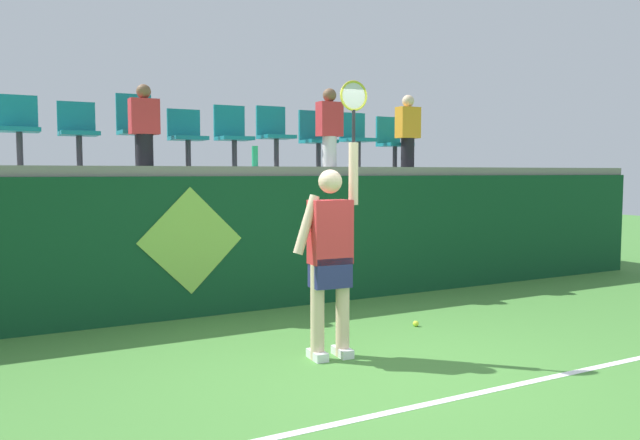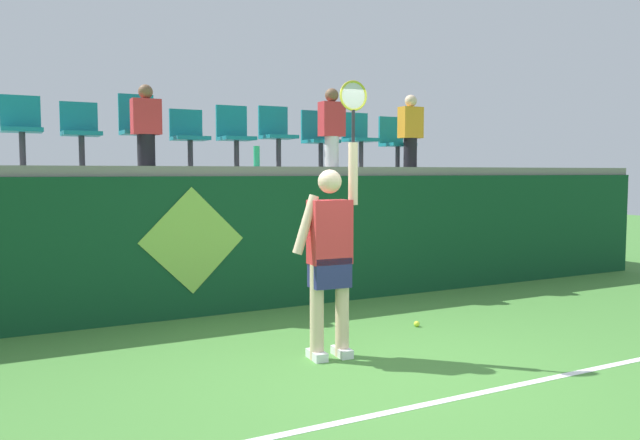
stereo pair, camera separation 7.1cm
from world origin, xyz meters
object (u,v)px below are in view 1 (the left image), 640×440
object	(u,v)px
water_bottle	(255,156)
spectator_2	(144,124)
stadium_chair_1	(78,129)
stadium_chair_8	(392,140)
stadium_chair_3	(186,134)
spectator_0	(408,130)
stadium_chair_2	(136,126)
stadium_chair_4	(232,133)
stadium_chair_5	(274,132)
spectator_1	(329,126)
stadium_chair_6	(316,136)
tennis_ball	(416,324)
tennis_player	(331,252)
stadium_chair_7	(356,136)
stadium_chair_0	(19,125)

from	to	relation	value
water_bottle	spectator_2	size ratio (longest dim) A/B	0.27
stadium_chair_1	stadium_chair_8	bearing A→B (deg)	0.07
water_bottle	stadium_chair_8	xyz separation A→B (m)	(2.59, 0.70, 0.30)
stadium_chair_3	spectator_0	size ratio (longest dim) A/B	0.70
water_bottle	stadium_chair_2	xyz separation A→B (m)	(-1.33, 0.70, 0.38)
stadium_chair_3	stadium_chair_4	xyz separation A→B (m)	(0.64, 0.01, 0.04)
water_bottle	stadium_chair_5	xyz separation A→B (m)	(0.58, 0.70, 0.36)
stadium_chair_8	spectator_1	size ratio (longest dim) A/B	0.72
stadium_chair_5	stadium_chair_6	bearing A→B (deg)	0.23
spectator_1	tennis_ball	bearing A→B (deg)	-92.01
tennis_player	stadium_chair_7	world-z (taller)	stadium_chair_7
stadium_chair_1	stadium_chair_0	bearing A→B (deg)	179.83
stadium_chair_3	stadium_chair_4	distance (m)	0.64
stadium_chair_0	stadium_chair_4	bearing A→B (deg)	0.12
stadium_chair_2	spectator_1	size ratio (longest dim) A/B	0.84
stadium_chair_3	stadium_chair_6	distance (m)	1.93
stadium_chair_7	spectator_0	distance (m)	0.78
tennis_ball	stadium_chair_0	size ratio (longest dim) A/B	0.08
stadium_chair_2	stadium_chair_5	bearing A→B (deg)	-0.17
stadium_chair_2	tennis_ball	bearing A→B (deg)	-45.44
tennis_player	stadium_chair_3	xyz separation A→B (m)	(-0.43, 3.12, 1.24)
stadium_chair_3	spectator_1	xyz separation A→B (m)	(1.93, -0.40, 0.14)
stadium_chair_8	spectator_0	world-z (taller)	spectator_0
stadium_chair_5	stadium_chair_8	bearing A→B (deg)	0.04
stadium_chair_2	stadium_chair_6	size ratio (longest dim) A/B	1.11
stadium_chair_4	stadium_chair_8	world-z (taller)	stadium_chair_4
stadium_chair_0	stadium_chair_5	distance (m)	3.25
stadium_chair_4	stadium_chair_3	bearing A→B (deg)	-179.33
stadium_chair_6	tennis_player	bearing A→B (deg)	-115.70
tennis_player	stadium_chair_3	bearing A→B (deg)	97.81
stadium_chair_3	stadium_chair_5	world-z (taller)	stadium_chair_5
water_bottle	stadium_chair_4	size ratio (longest dim) A/B	0.31
tennis_player	spectator_1	xyz separation A→B (m)	(1.50, 2.72, 1.38)
tennis_ball	spectator_0	world-z (taller)	spectator_0
spectator_2	stadium_chair_7	bearing A→B (deg)	7.89
stadium_chair_3	stadium_chair_0	bearing A→B (deg)	179.94
tennis_player	stadium_chair_4	xyz separation A→B (m)	(0.21, 3.12, 1.28)
stadium_chair_2	spectator_0	world-z (taller)	spectator_0
stadium_chair_6	spectator_1	distance (m)	0.42
stadium_chair_0	stadium_chair_2	distance (m)	1.34
spectator_0	spectator_2	bearing A→B (deg)	-179.31
tennis_ball	stadium_chair_3	xyz separation A→B (m)	(-1.86, 2.53, 2.20)
stadium_chair_4	stadium_chair_1	bearing A→B (deg)	-179.79
water_bottle	stadium_chair_8	bearing A→B (deg)	15.05
stadium_chair_0	stadium_chair_8	bearing A→B (deg)	0.04
stadium_chair_4	stadium_chair_6	xyz separation A→B (m)	(1.29, 0.00, -0.01)
spectator_2	stadium_chair_2	bearing A→B (deg)	90.00
stadium_chair_6	spectator_2	distance (m)	2.62
tennis_ball	stadium_chair_2	bearing A→B (deg)	134.56
stadium_chair_3	stadium_chair_7	world-z (taller)	stadium_chair_7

